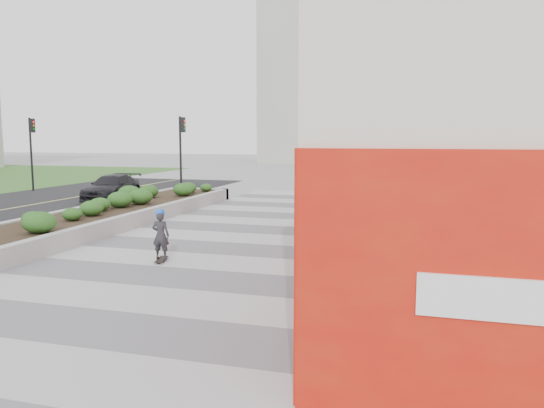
{
  "coord_description": "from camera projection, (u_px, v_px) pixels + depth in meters",
  "views": [
    {
      "loc": [
        5.33,
        -8.67,
        3.12
      ],
      "look_at": [
        0.95,
        6.6,
        1.1
      ],
      "focal_mm": 35.0,
      "sensor_mm": 36.0,
      "label": 1
    }
  ],
  "objects": [
    {
      "name": "car_dark",
      "position": [
        112.0,
        187.0,
        26.32
      ],
      "size": [
        2.3,
        4.43,
        1.23
      ],
      "primitive_type": "imported",
      "rotation": [
        0.0,
        0.0,
        0.14
      ],
      "color": "black",
      "rests_on": "ground"
    },
    {
      "name": "distant_bldg_north_r",
      "position": [
        514.0,
        60.0,
        61.72
      ],
      "size": [
        14.0,
        10.0,
        24.0
      ],
      "primitive_type": "cube",
      "color": "#ADAAA3",
      "rests_on": "ground"
    },
    {
      "name": "distant_bldg_north_l",
      "position": [
        336.0,
        78.0,
        62.67
      ],
      "size": [
        16.0,
        12.0,
        20.0
      ],
      "primitive_type": "cube",
      "color": "#ADAAA3",
      "rests_on": "ground"
    },
    {
      "name": "walkway",
      "position": [
        194.0,
        265.0,
        12.97
      ],
      "size": [
        8.0,
        36.0,
        0.01
      ],
      "primitive_type": "cube",
      "color": "#A8A8AD",
      "rests_on": "ground"
    },
    {
      "name": "ground",
      "position": [
        129.0,
        301.0,
        10.11
      ],
      "size": [
        160.0,
        160.0,
        0.0
      ],
      "primitive_type": "plane",
      "color": "gray",
      "rests_on": "ground"
    },
    {
      "name": "manhole_cover",
      "position": [
        213.0,
        266.0,
        12.84
      ],
      "size": [
        0.44,
        0.44,
        0.01
      ],
      "primitive_type": "cylinder",
      "color": "#595654",
      "rests_on": "ground"
    },
    {
      "name": "planter",
      "position": [
        95.0,
        216.0,
        18.24
      ],
      "size": [
        3.0,
        18.0,
        0.9
      ],
      "color": "#9E9EA0",
      "rests_on": "ground"
    },
    {
      "name": "traffic_signal_far",
      "position": [
        32.0,
        143.0,
        30.47
      ],
      "size": [
        0.33,
        0.28,
        4.2
      ],
      "color": "black",
      "rests_on": "ground"
    },
    {
      "name": "building",
      "position": [
        482.0,
        109.0,
        16.27
      ],
      "size": [
        6.04,
        24.08,
        8.0
      ],
      "color": "beige",
      "rests_on": "ground"
    },
    {
      "name": "traffic_signal_near",
      "position": [
        182.0,
        143.0,
        28.43
      ],
      "size": [
        0.33,
        0.28,
        4.2
      ],
      "color": "black",
      "rests_on": "ground"
    },
    {
      "name": "skateboarder",
      "position": [
        161.0,
        235.0,
        13.22
      ],
      "size": [
        0.47,
        0.75,
        1.35
      ],
      "rotation": [
        0.0,
        0.0,
        0.26
      ],
      "color": "beige",
      "rests_on": "ground"
    }
  ]
}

